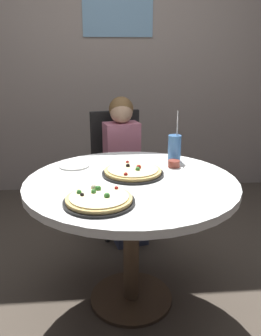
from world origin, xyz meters
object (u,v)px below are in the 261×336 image
dining_table (131,199)px  soda_cup (174,148)px  sauce_bowl (174,164)px  pizza_veggie (133,172)px  chair_wooden (118,164)px  diner_child (125,177)px  plate_small (74,166)px  pizza_cheese (99,200)px

dining_table → soda_cup: soda_cup is taller
sauce_bowl → pizza_veggie: bearing=-155.6°
chair_wooden → diner_child: (0.04, -0.18, -0.05)m
chair_wooden → soda_cup: size_ratio=3.09×
soda_cup → sauce_bowl: soda_cup is taller
pizza_veggie → plate_small: (-0.33, 0.17, -0.01)m
dining_table → soda_cup: 0.48m
dining_table → pizza_cheese: 0.35m
dining_table → plate_small: plate_small is taller
diner_child → pizza_veggie: 0.76m
pizza_cheese → soda_cup: 0.77m
chair_wooden → diner_child: bearing=-78.2°
soda_cup → plate_small: size_ratio=1.71×
chair_wooden → soda_cup: bearing=-63.9°
dining_table → pizza_cheese: (-0.17, -0.28, 0.13)m
diner_child → sauce_bowl: 0.71m
chair_wooden → soda_cup: (0.32, -0.64, 0.30)m
pizza_cheese → sauce_bowl: (0.44, 0.49, 0.00)m
soda_cup → pizza_veggie: bearing=-139.0°
pizza_veggie → plate_small: bearing=152.3°
chair_wooden → plate_small: size_ratio=5.28×
pizza_veggie → dining_table: bearing=-100.4°
diner_child → soda_cup: size_ratio=3.51×
soda_cup → sauce_bowl: (-0.03, -0.13, -0.06)m
pizza_veggie → diner_child: bearing=89.9°
pizza_veggie → sauce_bowl: bearing=24.4°
soda_cup → pizza_cheese: bearing=-127.1°
chair_wooden → pizza_cheese: size_ratio=2.94×
dining_table → diner_child: (0.02, 0.79, -0.16)m
dining_table → pizza_veggie: 0.15m
chair_wooden → pizza_cheese: chair_wooden is taller
pizza_cheese → plate_small: bearing=105.1°
pizza_cheese → soda_cup: soda_cup is taller
dining_table → sauce_bowl: bearing=36.9°
pizza_veggie → soda_cup: soda_cup is taller
chair_wooden → pizza_veggie: 0.92m
diner_child → pizza_cheese: bearing=-99.8°
pizza_veggie → chair_wooden: bearing=92.4°
chair_wooden → pizza_cheese: bearing=-96.7°
dining_table → chair_wooden: 0.98m
dining_table → pizza_cheese: bearing=-120.6°
dining_table → pizza_veggie: bearing=79.6°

